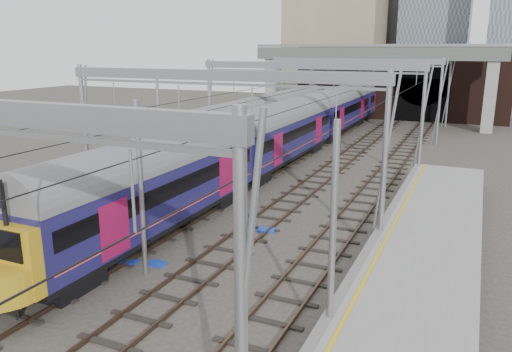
% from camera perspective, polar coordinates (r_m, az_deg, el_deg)
% --- Properties ---
extents(ground, '(160.00, 160.00, 0.00)m').
position_cam_1_polar(ground, '(19.66, -16.01, -12.96)').
color(ground, '#38332D').
rests_on(ground, ground).
extents(tracks, '(14.40, 80.00, 0.22)m').
position_cam_1_polar(tracks, '(31.68, 1.56, -1.75)').
color(tracks, '#4C3828').
rests_on(tracks, ground).
extents(overhead_line, '(16.80, 80.00, 8.00)m').
position_cam_1_polar(overhead_line, '(36.57, 5.62, 10.80)').
color(overhead_line, gray).
rests_on(overhead_line, ground).
extents(retaining_wall, '(28.00, 2.75, 9.00)m').
position_cam_1_polar(retaining_wall, '(65.99, 15.41, 10.02)').
color(retaining_wall, black).
rests_on(retaining_wall, ground).
extents(overbridge, '(28.00, 3.00, 9.25)m').
position_cam_1_polar(overbridge, '(60.26, 13.33, 12.58)').
color(overbridge, gray).
rests_on(overbridge, ground).
extents(train_main, '(2.91, 67.21, 4.97)m').
position_cam_1_polar(train_main, '(46.33, 6.83, 6.54)').
color(train_main, black).
rests_on(train_main, ground).
extents(train_second, '(2.79, 32.26, 4.80)m').
position_cam_1_polar(train_second, '(43.74, 0.08, 6.07)').
color(train_second, black).
rests_on(train_second, ground).
extents(signal_near_centre, '(0.39, 0.47, 4.90)m').
position_cam_1_polar(signal_near_centre, '(17.95, -26.70, -5.94)').
color(signal_near_centre, black).
rests_on(signal_near_centre, ground).
extents(equip_cover_a, '(0.93, 0.77, 0.09)m').
position_cam_1_polar(equip_cover_a, '(22.10, -14.44, -9.55)').
color(equip_cover_a, '#1939BD').
rests_on(equip_cover_a, ground).
extents(equip_cover_b, '(0.79, 0.57, 0.09)m').
position_cam_1_polar(equip_cover_b, '(21.73, -11.29, -9.79)').
color(equip_cover_b, '#1939BD').
rests_on(equip_cover_b, ground).
extents(equip_cover_c, '(0.96, 0.76, 0.10)m').
position_cam_1_polar(equip_cover_c, '(25.00, 1.17, -6.19)').
color(equip_cover_c, '#1939BD').
rests_on(equip_cover_c, ground).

